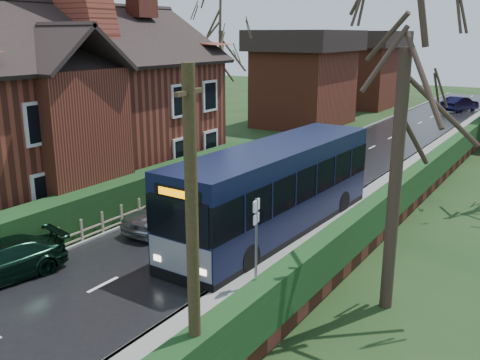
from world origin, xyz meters
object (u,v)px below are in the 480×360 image
Objects in this scene: telegraph_pole at (193,253)px; brick_house at (73,99)px; car_silver at (171,209)px; bus_stop_sign at (256,230)px; bus at (275,191)px.

brick_house is at bearing 136.32° from telegraph_pole.
car_silver is 11.20m from telegraph_pole.
bus is at bearing 101.40° from bus_stop_sign.
car_silver is (7.23, -1.73, -3.65)m from brick_house.
bus_stop_sign is at bearing 99.10° from telegraph_pole.
bus is 3.97× the size of bus_stop_sign.
brick_house reaches higher than bus.
telegraph_pole is (3.60, -9.68, 1.80)m from bus.
car_silver is at bearing -154.12° from bus.
brick_house is at bearing -178.47° from bus.
telegraph_pole is (1.80, -5.27, 1.62)m from bus_stop_sign.
telegraph_pole is at bearing -33.92° from brick_house.
brick_house is 11.26m from bus.
bus is at bearing 28.52° from car_silver.
telegraph_pole is (7.30, -8.04, 2.74)m from car_silver.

